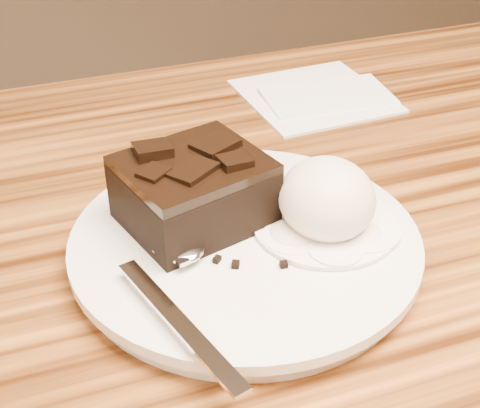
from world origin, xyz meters
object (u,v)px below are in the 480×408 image
object	(u,v)px
ice_cream_scoop	(327,199)
spoon	(176,245)
plate	(245,248)
brownie	(194,195)
napkin	(315,95)

from	to	relation	value
ice_cream_scoop	spoon	bearing A→B (deg)	175.13
plate	brownie	size ratio (longest dim) A/B	2.60
ice_cream_scoop	napkin	size ratio (longest dim) A/B	0.51
brownie	spoon	world-z (taller)	brownie
napkin	ice_cream_scoop	bearing A→B (deg)	-114.07
napkin	brownie	bearing A→B (deg)	-133.91
plate	brownie	world-z (taller)	brownie
spoon	napkin	bearing A→B (deg)	32.26
brownie	napkin	xyz separation A→B (m)	(0.19, 0.19, -0.04)
brownie	ice_cream_scoop	distance (m)	0.09
brownie	plate	bearing A→B (deg)	-47.60
spoon	napkin	xyz separation A→B (m)	(0.21, 0.22, -0.02)
plate	napkin	distance (m)	0.27
ice_cream_scoop	brownie	bearing A→B (deg)	155.02
plate	brownie	xyz separation A→B (m)	(-0.03, 0.03, 0.03)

